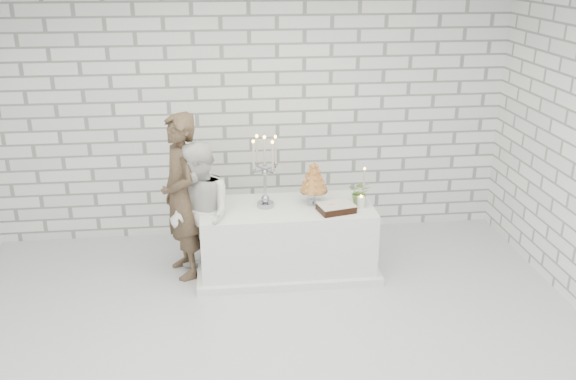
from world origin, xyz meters
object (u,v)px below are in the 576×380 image
at_px(groom, 182,197).
at_px(bride, 201,214).
at_px(candelabra, 265,172).
at_px(croquembouche, 314,183).
at_px(cake_table, 287,239).

height_order(groom, bride, groom).
bearing_deg(candelabra, croquembouche, 3.05).
xyz_separation_m(groom, bride, (0.19, -0.18, -0.13)).
bearing_deg(candelabra, bride, -169.10).
distance_m(groom, bride, 0.29).
xyz_separation_m(cake_table, croquembouche, (0.29, 0.05, 0.61)).
xyz_separation_m(groom, croquembouche, (1.37, -0.02, 0.10)).
bearing_deg(bride, croquembouche, 68.38).
height_order(cake_table, croquembouche, croquembouche).
bearing_deg(cake_table, groom, 176.19).
distance_m(cake_table, candelabra, 0.79).
distance_m(candelabra, croquembouche, 0.53).
xyz_separation_m(groom, candelabra, (0.86, -0.05, 0.25)).
bearing_deg(groom, bride, 26.81).
relative_size(cake_table, bride, 1.20).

